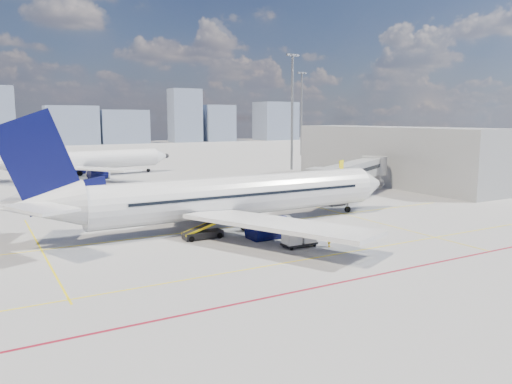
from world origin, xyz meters
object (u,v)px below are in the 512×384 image
ramp_worker (330,238)px  main_aircraft (226,197)px  second_aircraft (80,161)px  belt_loader (204,233)px  cargo_dolly (299,236)px  baggage_tug (305,231)px

ramp_worker → main_aircraft: bearing=64.1°
main_aircraft → second_aircraft: size_ratio=1.15×
main_aircraft → belt_loader: 6.06m
belt_loader → ramp_worker: size_ratio=3.31×
cargo_dolly → ramp_worker: bearing=-29.3°
main_aircraft → ramp_worker: size_ratio=26.58×
main_aircraft → second_aircraft: main_aircraft is taller
second_aircraft → ramp_worker: second_aircraft is taller
main_aircraft → second_aircraft: bearing=94.4°
cargo_dolly → belt_loader: belt_loader is taller
belt_loader → main_aircraft: bearing=39.9°
second_aircraft → baggage_tug: size_ratio=17.50×
second_aircraft → cargo_dolly: (6.66, -65.78, -2.26)m
main_aircraft → cargo_dolly: bearing=-79.7°
second_aircraft → baggage_tug: (9.11, -63.28, -2.57)m
second_aircraft → cargo_dolly: bearing=-94.2°
main_aircraft → ramp_worker: (4.41, -12.06, -2.38)m
main_aircraft → baggage_tug: (4.48, -8.21, -2.56)m
baggage_tug → ramp_worker: bearing=-107.7°
second_aircraft → belt_loader: second_aircraft is taller
baggage_tug → belt_loader: belt_loader is taller
second_aircraft → main_aircraft: bearing=-95.1°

